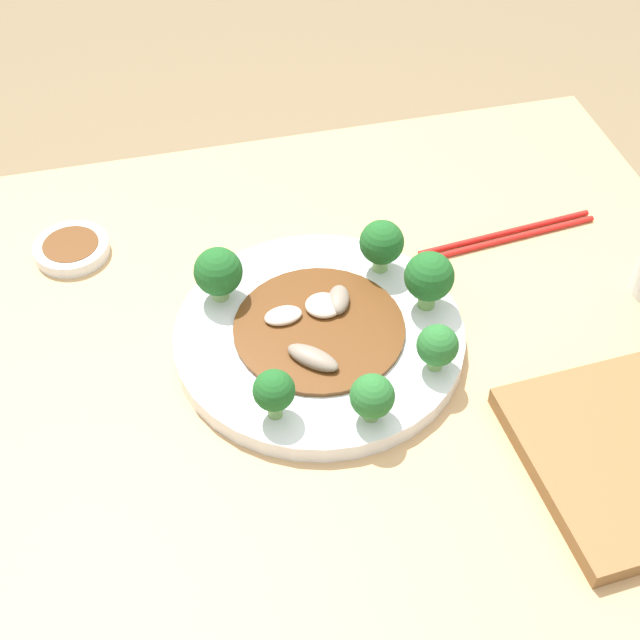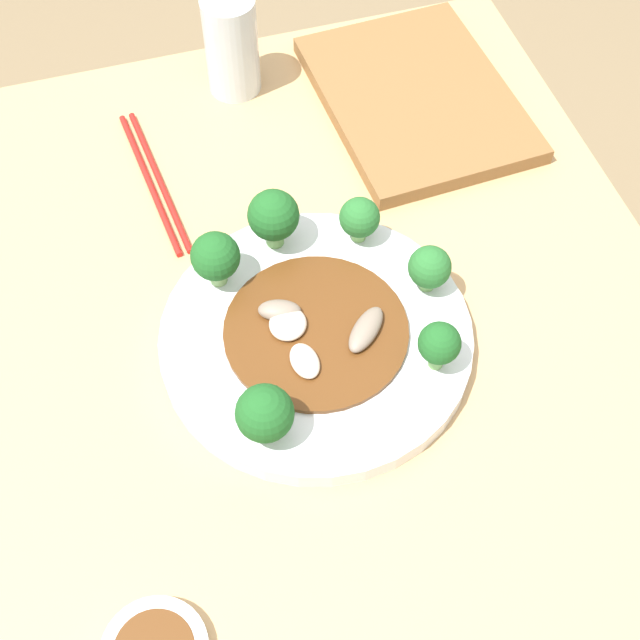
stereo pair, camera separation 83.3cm
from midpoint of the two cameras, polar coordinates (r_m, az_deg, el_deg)
ground_plane at (r=1.55m, az=12.56°, el=-30.75°), size 8.00×8.00×0.00m
table at (r=1.20m, az=15.71°, el=-26.51°), size 0.87×0.78×0.75m
plate at (r=0.83m, az=18.27°, el=-19.63°), size 0.31×0.31×0.02m
broccoli_northwest at (r=0.82m, az=28.18°, el=-20.24°), size 0.04×0.04×0.05m
broccoli_north at (r=0.77m, az=24.96°, el=-25.35°), size 0.04×0.04×0.05m
broccoli_southwest at (r=0.85m, az=22.01°, el=-11.58°), size 0.05×0.05×0.07m
broccoli_southeast at (r=0.78m, az=10.23°, el=-15.20°), size 0.05×0.05×0.07m
broccoli_northeast at (r=0.74m, az=17.62°, el=-26.16°), size 0.04×0.04×0.06m
broccoli_west at (r=0.84m, az=26.27°, el=-14.54°), size 0.05×0.05×0.07m
stirfry_center at (r=0.82m, az=18.42°, el=-19.05°), size 0.18×0.18×0.02m
chopsticks at (r=1.00m, az=28.59°, el=-8.83°), size 0.23×0.04×0.01m
sauce_dish at (r=0.87m, az=-3.58°, el=-11.43°), size 0.09×0.09×0.02m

